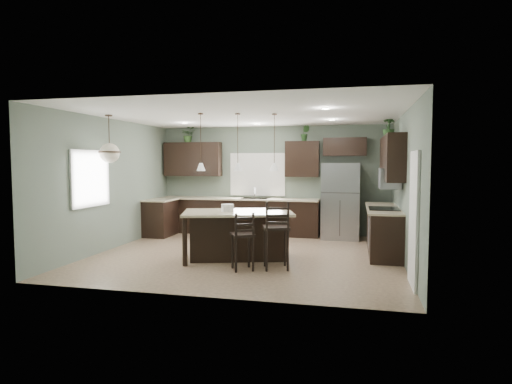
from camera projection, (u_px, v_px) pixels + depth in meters
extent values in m
plane|color=#9E8466|center=(247.00, 255.00, 8.63)|extent=(6.00, 6.00, 0.00)
cube|color=white|center=(414.00, 219.00, 6.38)|extent=(0.04, 0.82, 2.04)
cube|color=white|center=(258.00, 174.00, 11.27)|extent=(1.35, 0.02, 1.00)
cube|color=white|center=(90.00, 178.00, 8.42)|extent=(0.02, 1.10, 1.00)
cube|color=black|center=(160.00, 218.00, 10.86)|extent=(0.60, 0.90, 0.90)
cube|color=beige|center=(161.00, 200.00, 10.82)|extent=(0.66, 0.96, 0.04)
cube|color=black|center=(238.00, 217.00, 11.17)|extent=(4.20, 0.60, 0.90)
cube|color=beige|center=(238.00, 199.00, 11.12)|extent=(4.20, 0.66, 0.04)
cube|color=gray|center=(255.00, 199.00, 11.02)|extent=(0.70, 0.45, 0.01)
cylinder|color=silver|center=(255.00, 193.00, 10.98)|extent=(0.02, 0.02, 0.28)
cube|color=black|center=(193.00, 159.00, 11.49)|extent=(1.55, 0.34, 0.90)
cube|color=black|center=(302.00, 159.00, 10.82)|extent=(0.85, 0.34, 0.90)
cube|color=black|center=(345.00, 147.00, 10.56)|extent=(1.05, 0.34, 0.45)
cube|color=black|center=(383.00, 231.00, 8.84)|extent=(0.60, 2.35, 0.90)
cube|color=beige|center=(383.00, 208.00, 8.81)|extent=(0.66, 2.35, 0.04)
cube|color=black|center=(384.00, 209.00, 8.54)|extent=(0.58, 0.75, 0.02)
cube|color=gray|center=(369.00, 233.00, 8.64)|extent=(0.01, 0.72, 0.60)
cube|color=black|center=(392.00, 158.00, 8.71)|extent=(0.34, 2.35, 0.90)
cube|color=gray|center=(390.00, 178.00, 8.48)|extent=(0.40, 0.75, 0.40)
cube|color=#97979F|center=(341.00, 201.00, 10.42)|extent=(0.90, 0.74, 1.85)
cube|color=black|center=(238.00, 235.00, 8.25)|extent=(2.32, 1.72, 0.92)
cylinder|color=silver|center=(228.00, 208.00, 8.21)|extent=(0.24, 0.24, 0.14)
cube|color=black|center=(242.00, 241.00, 7.38)|extent=(0.51, 0.51, 1.02)
cube|color=black|center=(276.00, 235.00, 7.46)|extent=(0.55, 0.55, 1.20)
imported|color=#305224|center=(188.00, 135.00, 11.44)|extent=(0.46, 0.44, 0.41)
imported|color=#274D21|center=(305.00, 133.00, 10.73)|extent=(0.22, 0.18, 0.39)
imported|color=#264A20|center=(389.00, 127.00, 9.24)|extent=(0.30, 0.30, 0.44)
plane|color=slate|center=(273.00, 180.00, 11.21)|extent=(6.00, 0.00, 6.00)
plane|color=slate|center=(197.00, 197.00, 5.86)|extent=(6.00, 0.00, 6.00)
plane|color=slate|center=(112.00, 184.00, 9.21)|extent=(0.00, 5.50, 5.50)
plane|color=slate|center=(405.00, 188.00, 7.86)|extent=(0.00, 5.50, 5.50)
plane|color=white|center=(246.00, 115.00, 8.44)|extent=(6.00, 6.00, 0.00)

